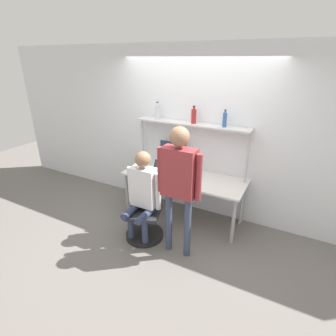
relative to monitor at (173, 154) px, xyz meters
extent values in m
plane|color=slate|center=(0.32, -0.61, -1.00)|extent=(12.00, 12.00, 0.00)
cube|color=silver|center=(0.32, 0.15, 0.35)|extent=(8.00, 0.06, 2.70)
cube|color=silver|center=(0.32, -0.24, -0.26)|extent=(1.94, 0.72, 0.03)
cylinder|color=#A5A5AA|center=(-0.60, -0.53, -0.64)|extent=(0.05, 0.05, 0.72)
cylinder|color=#A5A5AA|center=(1.23, -0.53, -0.64)|extent=(0.05, 0.05, 0.72)
cylinder|color=#A5A5AA|center=(-0.60, 0.06, -0.64)|extent=(0.05, 0.05, 0.72)
cylinder|color=#A5A5AA|center=(1.23, 0.06, -0.64)|extent=(0.05, 0.05, 0.72)
cube|color=silver|center=(0.32, 0.00, 0.54)|extent=(1.85, 0.23, 0.02)
cylinder|color=#B2B2B7|center=(-0.59, 0.00, -0.22)|extent=(0.04, 0.04, 1.55)
cylinder|color=#B2B2B7|center=(1.22, 0.00, -0.22)|extent=(0.04, 0.04, 1.55)
cylinder|color=#333338|center=(0.00, 0.00, -0.24)|extent=(0.17, 0.17, 0.01)
cylinder|color=#333338|center=(0.00, 0.00, -0.19)|extent=(0.06, 0.06, 0.10)
cube|color=#333338|center=(0.00, 0.00, 0.03)|extent=(0.47, 0.01, 0.36)
cube|color=navy|center=(0.00, 0.00, 0.03)|extent=(0.45, 0.02, 0.33)
cube|color=#333338|center=(-0.01, -0.39, -0.24)|extent=(0.33, 0.22, 0.01)
cube|color=black|center=(-0.01, -0.40, -0.24)|extent=(0.28, 0.12, 0.00)
cube|color=#333338|center=(-0.01, -0.32, -0.14)|extent=(0.33, 0.10, 0.21)
cube|color=navy|center=(-0.01, -0.33, -0.14)|extent=(0.29, 0.08, 0.18)
cube|color=#264C8C|center=(0.23, -0.43, -0.24)|extent=(0.07, 0.15, 0.01)
cube|color=black|center=(0.23, -0.43, -0.24)|extent=(0.06, 0.13, 0.00)
cylinder|color=black|center=(0.04, -0.99, -0.97)|extent=(0.56, 0.56, 0.06)
cylinder|color=#4C4C51|center=(0.04, -0.99, -0.77)|extent=(0.06, 0.06, 0.33)
cube|color=#26262B|center=(0.04, -0.99, -0.58)|extent=(0.58, 0.58, 0.05)
cube|color=#26262B|center=(-0.02, -0.79, -0.33)|extent=(0.41, 0.16, 0.45)
cylinder|color=#2D3856|center=(-0.08, -1.16, -0.78)|extent=(0.09, 0.09, 0.44)
cylinder|color=#2D3856|center=(0.16, -1.16, -0.78)|extent=(0.09, 0.09, 0.44)
cylinder|color=#2D3856|center=(-0.08, -1.13, -0.51)|extent=(0.10, 0.38, 0.10)
cylinder|color=#2D3856|center=(0.16, -1.13, -0.51)|extent=(0.10, 0.38, 0.10)
cube|color=silver|center=(0.04, -0.96, -0.18)|extent=(0.37, 0.20, 0.57)
cylinder|color=silver|center=(-0.19, -0.96, -0.19)|extent=(0.08, 0.08, 0.54)
cylinder|color=silver|center=(0.27, -0.96, -0.19)|extent=(0.08, 0.08, 0.54)
sphere|color=#8C664C|center=(0.04, -0.96, 0.23)|extent=(0.22, 0.22, 0.22)
cylinder|color=#38425B|center=(0.48, -1.06, -0.56)|extent=(0.09, 0.09, 0.88)
cylinder|color=#38425B|center=(0.76, -1.06, -0.56)|extent=(0.09, 0.09, 0.88)
cube|color=maroon|center=(0.62, -1.06, 0.20)|extent=(0.43, 0.20, 0.62)
cylinder|color=maroon|center=(0.36, -1.06, 0.18)|extent=(0.08, 0.08, 0.59)
cylinder|color=maroon|center=(0.88, -1.06, 0.18)|extent=(0.08, 0.08, 0.59)
sphere|color=#8C664C|center=(0.62, -1.06, 0.65)|extent=(0.24, 0.24, 0.24)
cylinder|color=silver|center=(-0.28, 0.00, 0.67)|extent=(0.07, 0.07, 0.22)
cylinder|color=silver|center=(-0.28, 0.00, 0.80)|extent=(0.03, 0.03, 0.04)
cylinder|color=black|center=(-0.28, 0.00, 0.83)|extent=(0.03, 0.03, 0.01)
cylinder|color=maroon|center=(0.35, 0.00, 0.66)|extent=(0.08, 0.08, 0.21)
cylinder|color=maroon|center=(0.35, 0.00, 0.79)|extent=(0.03, 0.03, 0.04)
cylinder|color=black|center=(0.35, 0.00, 0.81)|extent=(0.04, 0.04, 0.01)
cylinder|color=#335999|center=(0.83, 0.00, 0.65)|extent=(0.06, 0.06, 0.20)
cylinder|color=#335999|center=(0.83, 0.00, 0.77)|extent=(0.03, 0.03, 0.04)
cylinder|color=black|center=(0.83, 0.00, 0.80)|extent=(0.03, 0.03, 0.01)
camera|label=1|loc=(1.86, -3.69, 1.48)|focal=28.00mm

